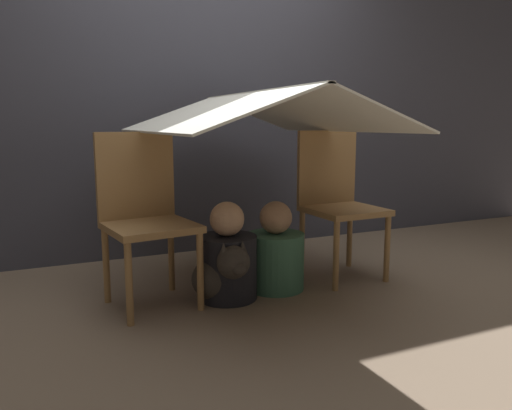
# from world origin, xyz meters

# --- Properties ---
(ground_plane) EXTENTS (8.80, 8.80, 0.00)m
(ground_plane) POSITION_xyz_m (0.00, 0.00, 0.00)
(ground_plane) COLOR #7A6651
(wall_back) EXTENTS (7.00, 0.05, 2.50)m
(wall_back) POSITION_xyz_m (0.00, 1.13, 1.25)
(wall_back) COLOR #3D3D47
(wall_back) RESTS_ON ground_plane
(chair_left) EXTENTS (0.50, 0.50, 0.93)m
(chair_left) POSITION_xyz_m (-0.62, 0.15, 0.51)
(chair_left) COLOR olive
(chair_left) RESTS_ON ground_plane
(chair_right) EXTENTS (0.45, 0.45, 0.93)m
(chair_right) POSITION_xyz_m (0.61, 0.15, 0.51)
(chair_right) COLOR olive
(chair_right) RESTS_ON ground_plane
(sheet_canopy) EXTENTS (1.23, 1.54, 0.23)m
(sheet_canopy) POSITION_xyz_m (0.00, 0.06, 1.05)
(sheet_canopy) COLOR silver
(person_front) EXTENTS (0.33, 0.33, 0.55)m
(person_front) POSITION_xyz_m (-0.20, 0.01, 0.22)
(person_front) COLOR black
(person_front) RESTS_ON ground_plane
(person_second) EXTENTS (0.34, 0.34, 0.53)m
(person_second) POSITION_xyz_m (0.12, 0.05, 0.21)
(person_second) COLOR #38664C
(person_second) RESTS_ON ground_plane
(dog) EXTENTS (0.37, 0.37, 0.37)m
(dog) POSITION_xyz_m (-0.24, -0.06, 0.17)
(dog) COLOR #332D28
(dog) RESTS_ON ground_plane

